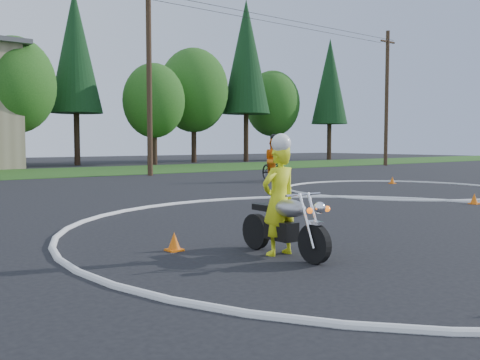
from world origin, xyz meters
TOP-DOWN VIEW (x-y plane):
  - grass_strip at (0.00, 27.00)m, footprint 120.00×10.00m
  - course_markings at (2.17, 4.35)m, footprint 19.05×19.05m
  - primary_motorcycle at (-3.14, 2.11)m, footprint 0.66×1.90m
  - rider_primary_grp at (-3.14, 2.24)m, footprint 0.62×0.42m
  - rider_second_grp at (7.20, 13.82)m, footprint 1.30×2.30m
  - traffic_cones at (4.09, 3.00)m, footprint 20.54×13.39m
  - treeline at (14.78, 34.61)m, footprint 38.20×8.10m
  - utility_poles at (5.00, 21.00)m, footprint 41.60×1.12m

SIDE VIEW (x-z plane):
  - course_markings at x=2.17m, z-range -0.05..0.07m
  - grass_strip at x=0.00m, z-range 0.00..0.02m
  - traffic_cones at x=4.09m, z-range -0.01..0.29m
  - primary_motorcycle at x=-3.14m, z-range -0.01..0.98m
  - rider_second_grp at x=7.20m, z-range -0.31..1.79m
  - rider_primary_grp at x=-3.14m, z-range -0.03..1.82m
  - utility_poles at x=5.00m, z-range 0.20..10.20m
  - treeline at x=14.78m, z-range -0.64..13.88m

